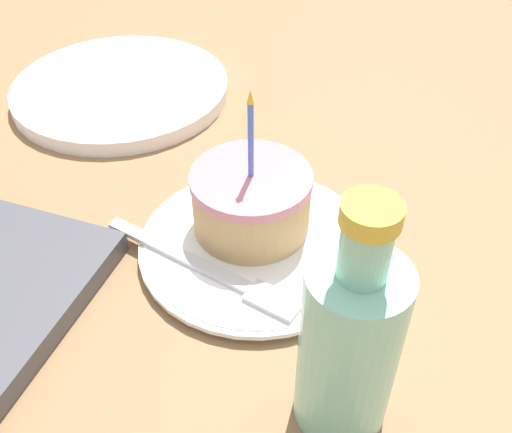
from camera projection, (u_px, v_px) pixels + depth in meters
name	position (u px, v px, depth m)	size (l,w,h in m)	color
ground_plane	(277.00, 289.00, 0.54)	(2.40, 2.40, 0.04)	olive
plate	(256.00, 245.00, 0.54)	(0.21, 0.21, 0.01)	white
cake_slice	(251.00, 201.00, 0.53)	(0.11, 0.11, 0.14)	tan
fork	(211.00, 271.00, 0.51)	(0.06, 0.20, 0.00)	silver
bottle	(349.00, 343.00, 0.38)	(0.06, 0.06, 0.19)	#8CD1B2
side_plate	(121.00, 89.00, 0.75)	(0.27, 0.27, 0.02)	white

